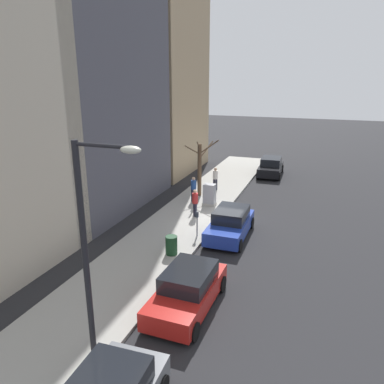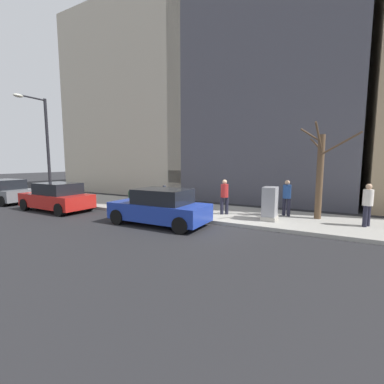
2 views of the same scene
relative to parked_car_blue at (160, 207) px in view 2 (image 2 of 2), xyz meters
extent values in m
plane|color=#232326|center=(1.11, -1.61, -0.74)|extent=(120.00, 120.00, 0.00)
cube|color=#9E9B93|center=(3.11, -1.61, -0.66)|extent=(4.00, 36.00, 0.15)
cube|color=#1E389E|center=(0.00, 0.05, -0.17)|extent=(1.84, 4.22, 0.70)
cube|color=black|center=(0.00, -0.15, 0.48)|extent=(1.62, 2.21, 0.60)
cylinder|color=black|center=(-0.86, 1.60, -0.42)|extent=(0.23, 0.64, 0.64)
cylinder|color=black|center=(0.84, 1.61, -0.42)|extent=(0.23, 0.64, 0.64)
cylinder|color=black|center=(-0.84, -1.50, -0.42)|extent=(0.23, 0.64, 0.64)
cylinder|color=black|center=(0.86, -1.49, -0.42)|extent=(0.23, 0.64, 0.64)
cube|color=red|center=(-0.13, 6.81, -0.17)|extent=(1.88, 4.23, 0.70)
cube|color=black|center=(-0.13, 6.61, 0.48)|extent=(1.64, 2.23, 0.60)
cylinder|color=black|center=(-0.95, 8.37, -0.42)|extent=(0.23, 0.64, 0.64)
cylinder|color=black|center=(0.75, 8.34, -0.42)|extent=(0.23, 0.64, 0.64)
cylinder|color=black|center=(-1.01, 5.28, -0.42)|extent=(0.23, 0.64, 0.64)
cylinder|color=black|center=(0.69, 5.24, -0.42)|extent=(0.23, 0.64, 0.64)
cube|color=slate|center=(-0.10, 12.36, -0.17)|extent=(1.94, 4.26, 0.70)
cube|color=black|center=(-0.09, 12.16, 0.48)|extent=(1.68, 2.25, 0.60)
cylinder|color=black|center=(0.70, 13.94, -0.42)|extent=(0.24, 0.65, 0.64)
cylinder|color=black|center=(-0.90, 10.78, -0.42)|extent=(0.24, 0.65, 0.64)
cylinder|color=black|center=(0.80, 10.84, -0.42)|extent=(0.24, 0.65, 0.64)
cylinder|color=slate|center=(1.56, 0.85, -0.06)|extent=(0.07, 0.07, 1.05)
cube|color=#2D333D|center=(1.56, 0.85, 0.61)|extent=(0.14, 0.10, 0.30)
cube|color=#A8A399|center=(2.41, -4.02, -0.50)|extent=(0.83, 0.61, 0.18)
cube|color=#939399|center=(2.41, -4.02, 0.22)|extent=(0.75, 0.55, 1.25)
cylinder|color=black|center=(1.66, 10.10, 2.66)|extent=(0.18, 0.18, 6.50)
cylinder|color=black|center=(0.86, 10.10, 5.81)|extent=(1.60, 0.10, 0.10)
ellipsoid|color=beige|center=(0.06, 10.10, 5.76)|extent=(0.56, 0.32, 0.20)
cylinder|color=brown|center=(3.71, -5.82, 1.24)|extent=(0.28, 0.28, 3.65)
cylinder|color=brown|center=(4.18, -5.60, 2.67)|extent=(0.94, 0.60, 0.68)
cylinder|color=brown|center=(3.65, -5.40, 3.04)|extent=(0.17, 0.89, 0.66)
cylinder|color=brown|center=(3.41, -6.51, 2.63)|extent=(0.50, 1.47, 0.95)
cylinder|color=brown|center=(3.02, -5.73, 2.92)|extent=(1.43, 0.28, 1.08)
cylinder|color=#14381E|center=(2.01, 3.23, -0.14)|extent=(0.56, 0.56, 0.90)
cylinder|color=#1E1E2D|center=(3.18, -7.61, -0.18)|extent=(0.16, 0.16, 0.82)
cylinder|color=#1E1E2D|center=(2.97, -7.49, -0.18)|extent=(0.16, 0.16, 0.82)
cylinder|color=silver|center=(3.07, -7.55, 0.54)|extent=(0.36, 0.36, 0.62)
sphere|color=tan|center=(3.07, -7.55, 0.96)|extent=(0.22, 0.22, 0.22)
cylinder|color=#1E1E2D|center=(3.63, -4.62, -0.18)|extent=(0.16, 0.16, 0.82)
cylinder|color=#1E1E2D|center=(3.73, -4.40, -0.18)|extent=(0.16, 0.16, 0.82)
cylinder|color=#23478C|center=(3.68, -4.51, 0.54)|extent=(0.36, 0.36, 0.62)
sphere|color=tan|center=(3.68, -4.51, 0.96)|extent=(0.22, 0.22, 0.22)
cylinder|color=#1E1E2D|center=(2.70, -1.95, -0.18)|extent=(0.16, 0.16, 0.82)
cylinder|color=#1E1E2D|center=(2.56, -1.76, -0.18)|extent=(0.16, 0.16, 0.82)
cylinder|color=#A52323|center=(2.63, -1.86, 0.54)|extent=(0.36, 0.36, 0.62)
sphere|color=tan|center=(2.63, -1.86, 0.96)|extent=(0.22, 0.22, 0.22)
cube|color=#4C4C56|center=(12.42, -1.75, 6.84)|extent=(11.61, 11.61, 15.14)
cube|color=#BCB29E|center=(12.89, 9.24, 6.97)|extent=(12.56, 12.56, 15.41)
camera|label=1|loc=(-4.36, 17.95, 7.46)|focal=35.00mm
camera|label=2|loc=(-8.69, -6.29, 1.90)|focal=24.00mm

